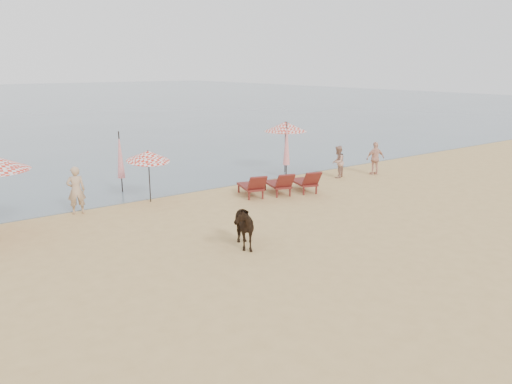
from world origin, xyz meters
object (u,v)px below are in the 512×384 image
at_px(umbrella_closed_right, 287,144).
at_px(beachgoer_right_a, 338,162).
at_px(beachgoer_left, 76,190).
at_px(umbrella_open_right, 286,127).
at_px(cow, 240,225).
at_px(lounger_cluster_right, 280,183).
at_px(umbrella_closed_left, 120,155).
at_px(umbrella_open_left_b, 148,156).
at_px(beachgoer_right_b, 375,158).

bearing_deg(umbrella_closed_right, beachgoer_right_a, -33.06).
bearing_deg(beachgoer_left, umbrella_open_right, -162.83).
xyz_separation_m(umbrella_open_right, umbrella_closed_right, (-0.76, -1.02, -0.64)).
height_order(umbrella_closed_right, cow, umbrella_closed_right).
xyz_separation_m(lounger_cluster_right, umbrella_closed_right, (2.17, 2.21, 1.14)).
xyz_separation_m(lounger_cluster_right, umbrella_closed_left, (-5.01, 4.10, 1.09)).
bearing_deg(umbrella_closed_left, cow, -87.66).
height_order(umbrella_open_right, beachgoer_left, umbrella_open_right).
height_order(umbrella_open_left_b, cow, umbrella_open_left_b).
xyz_separation_m(umbrella_closed_right, beachgoer_right_a, (2.02, -1.31, -0.86)).
bearing_deg(umbrella_closed_right, umbrella_closed_left, 165.22).
relative_size(umbrella_open_left_b, beachgoer_right_a, 1.39).
bearing_deg(beachgoer_left, lounger_cluster_right, 175.19).
height_order(lounger_cluster_right, beachgoer_left, beachgoer_left).
distance_m(lounger_cluster_right, umbrella_open_left_b, 5.29).
xyz_separation_m(lounger_cluster_right, umbrella_open_left_b, (-4.69, 2.05, 1.33)).
relative_size(lounger_cluster_right, umbrella_open_left_b, 1.64).
relative_size(umbrella_closed_left, cow, 1.60).
xyz_separation_m(umbrella_closed_right, beachgoer_left, (-9.60, -0.10, -0.75)).
bearing_deg(umbrella_closed_right, umbrella_open_right, 53.18).
bearing_deg(umbrella_open_left_b, umbrella_closed_left, 86.47).
bearing_deg(beachgoer_left, beachgoer_right_b, -176.53).
bearing_deg(beachgoer_right_a, cow, 0.88).
distance_m(lounger_cluster_right, cow, 6.17).
bearing_deg(beachgoer_left, cow, 125.21).
height_order(lounger_cluster_right, umbrella_closed_right, umbrella_closed_right).
height_order(umbrella_open_right, beachgoer_right_b, umbrella_open_right).
height_order(umbrella_closed_left, beachgoer_right_b, umbrella_closed_left).
bearing_deg(beachgoer_right_b, lounger_cluster_right, 21.55).
relative_size(umbrella_closed_right, beachgoer_right_b, 1.66).
distance_m(umbrella_open_right, beachgoer_right_a, 3.04).
height_order(umbrella_open_left_b, beachgoer_left, umbrella_open_left_b).
height_order(lounger_cluster_right, umbrella_open_right, umbrella_open_right).
distance_m(umbrella_closed_left, beachgoer_right_b, 11.76).
bearing_deg(beachgoer_right_b, umbrella_closed_right, -7.08).
distance_m(umbrella_closed_left, beachgoer_right_a, 9.77).
xyz_separation_m(beachgoer_right_a, beachgoer_right_b, (1.92, -0.58, 0.04)).
xyz_separation_m(umbrella_closed_right, cow, (-6.84, -6.23, -0.94)).
distance_m(umbrella_open_right, umbrella_closed_left, 8.02).
bearing_deg(umbrella_open_right, umbrella_open_left_b, -177.30).
bearing_deg(umbrella_closed_left, beachgoer_right_a, -19.22).
xyz_separation_m(umbrella_closed_left, cow, (0.33, -8.12, -0.89)).
bearing_deg(umbrella_open_left_b, beachgoer_right_b, -21.38).
bearing_deg(umbrella_open_left_b, umbrella_open_right, -3.49).
relative_size(umbrella_open_right, beachgoer_right_b, 1.58).
distance_m(umbrella_open_left_b, beachgoer_right_a, 9.01).
height_order(umbrella_open_left_b, beachgoer_right_a, umbrella_open_left_b).
bearing_deg(lounger_cluster_right, cow, -122.95).
xyz_separation_m(beachgoer_left, beachgoer_right_a, (11.62, -1.21, -0.11)).
relative_size(cow, beachgoer_right_a, 1.06).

